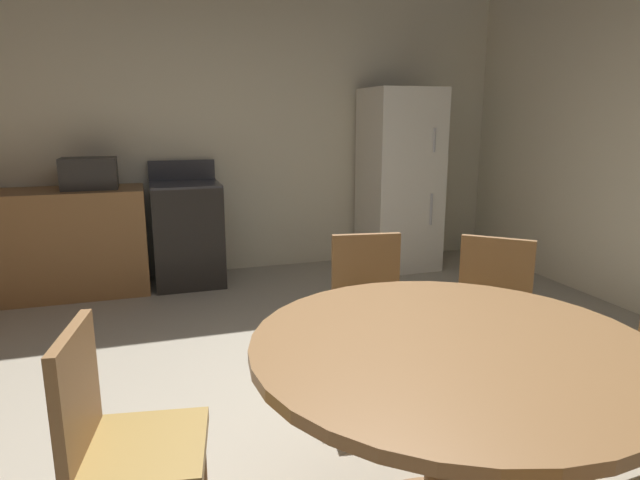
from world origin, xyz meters
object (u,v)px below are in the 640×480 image
dining_table (450,381)px  chair_west (119,438)px  microwave (89,173)px  chair_northeast (491,311)px  oven_range (187,233)px  chair_north (370,305)px  refrigerator (399,180)px

dining_table → chair_west: size_ratio=1.56×
microwave → dining_table: (1.39, -3.44, -0.42)m
chair_northeast → chair_west: (-1.81, -0.63, 0.00)m
microwave → oven_range: bearing=0.3°
oven_range → chair_north: (0.78, -2.37, 0.03)m
chair_northeast → microwave: bearing=-98.8°
microwave → chair_west: 3.32m
chair_west → chair_north: same height
chair_west → chair_north: 1.54m
oven_range → chair_west: (-0.46, -3.27, 0.03)m
refrigerator → dining_table: bearing=-113.2°
oven_range → refrigerator: bearing=-1.5°
chair_north → refrigerator: bearing=159.8°
dining_table → chair_north: size_ratio=1.56×
oven_range → microwave: microwave is taller
refrigerator → dining_table: refrigerator is taller
oven_range → dining_table: oven_range is taller
oven_range → microwave: (-0.77, -0.00, 0.56)m
oven_range → dining_table: size_ratio=0.81×
oven_range → chair_west: bearing=-98.0°
oven_range → chair_north: oven_range is taller
dining_table → chair_west: bearing=170.8°
dining_table → chair_west: (-1.08, 0.17, -0.11)m
refrigerator → dining_table: 3.70m
microwave → chair_north: 2.88m
oven_range → chair_north: size_ratio=1.26×
oven_range → refrigerator: size_ratio=0.62×
microwave → chair_west: bearing=-84.5°
chair_northeast → chair_north: 0.63m
refrigerator → chair_north: size_ratio=2.02×
microwave → chair_north: bearing=-56.7°
oven_range → microwave: 0.95m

